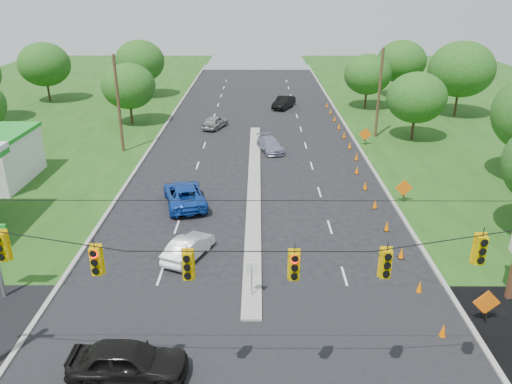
{
  "coord_description": "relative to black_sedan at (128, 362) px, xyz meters",
  "views": [
    {
      "loc": [
        0.3,
        -15.2,
        14.58
      ],
      "look_at": [
        0.18,
        13.21,
        2.8
      ],
      "focal_mm": 35.0,
      "sensor_mm": 36.0,
      "label": 1
    }
  ],
  "objects": [
    {
      "name": "dark_car_receding",
      "position": [
        8.43,
        47.76,
        -0.04
      ],
      "size": [
        3.34,
        4.94,
        1.54
      ],
      "primitive_type": "imported",
      "rotation": [
        0.0,
        0.0,
        -0.41
      ],
      "color": "black",
      "rests_on": "ground"
    },
    {
      "name": "cone_5",
      "position": [
        13.41,
        20.06,
        -0.46
      ],
      "size": [
        0.32,
        0.32,
        0.7
      ],
      "primitive_type": "cone",
      "color": "#FF6C00",
      "rests_on": "ground"
    },
    {
      "name": "cone_0",
      "position": [
        13.41,
        2.56,
        -0.46
      ],
      "size": [
        0.32,
        0.32,
        0.7
      ],
      "primitive_type": "cone",
      "color": "#FF6C00",
      "rests_on": "ground"
    },
    {
      "name": "cone_10",
      "position": [
        14.01,
        37.56,
        -0.46
      ],
      "size": [
        0.32,
        0.32,
        0.7
      ],
      "primitive_type": "cone",
      "color": "#FF6C00",
      "rests_on": "ground"
    },
    {
      "name": "cone_3",
      "position": [
        13.41,
        13.06,
        -0.46
      ],
      "size": [
        0.32,
        0.32,
        0.7
      ],
      "primitive_type": "cone",
      "color": "#FF6C00",
      "rests_on": "ground"
    },
    {
      "name": "tree_6",
      "position": [
        -11.16,
        54.56,
        4.15
      ],
      "size": [
        6.72,
        6.72,
        7.84
      ],
      "color": "black",
      "rests_on": "ground"
    },
    {
      "name": "silver_car_oncoming",
      "position": [
        0.39,
        37.98,
        -0.11
      ],
      "size": [
        3.02,
        4.4,
        1.39
      ],
      "primitive_type": "imported",
      "rotation": [
        0.0,
        0.0,
        2.77
      ],
      "color": "gray",
      "rests_on": "ground"
    },
    {
      "name": "utility_pole_far_right",
      "position": [
        17.34,
        34.56,
        3.69
      ],
      "size": [
        0.28,
        0.28,
        9.0
      ],
      "primitive_type": "cylinder",
      "color": "#422D1C",
      "rests_on": "ground"
    },
    {
      "name": "cone_7",
      "position": [
        14.01,
        27.06,
        -0.46
      ],
      "size": [
        0.32,
        0.32,
        0.7
      ],
      "primitive_type": "cone",
      "color": "#FF6C00",
      "rests_on": "ground"
    },
    {
      "name": "tree_9",
      "position": [
        20.84,
        33.56,
        3.53
      ],
      "size": [
        5.88,
        5.88,
        6.86
      ],
      "color": "black",
      "rests_on": "ground"
    },
    {
      "name": "cone_9",
      "position": [
        14.01,
        34.06,
        -0.46
      ],
      "size": [
        0.32,
        0.32,
        0.7
      ],
      "primitive_type": "cone",
      "color": "#FF6C00",
      "rests_on": "ground"
    },
    {
      "name": "cone_2",
      "position": [
        13.41,
        9.56,
        -0.46
      ],
      "size": [
        0.32,
        0.32,
        0.7
      ],
      "primitive_type": "cone",
      "color": "#FF6C00",
      "rests_on": "ground"
    },
    {
      "name": "white_sedan",
      "position": [
        1.14,
        9.6,
        -0.15
      ],
      "size": [
        2.84,
        4.18,
        1.3
      ],
      "primitive_type": "imported",
      "rotation": [
        0.0,
        0.0,
        2.73
      ],
      "color": "white",
      "rests_on": "ground"
    },
    {
      "name": "cone_8",
      "position": [
        14.01,
        30.56,
        -0.46
      ],
      "size": [
        0.32,
        0.32,
        0.7
      ],
      "primitive_type": "cone",
      "color": "#FF6C00",
      "rests_on": "ground"
    },
    {
      "name": "work_sign_2",
      "position": [
        15.64,
        31.56,
        0.29
      ],
      "size": [
        1.27,
        0.58,
        1.37
      ],
      "color": "black",
      "rests_on": "ground"
    },
    {
      "name": "silver_car_far",
      "position": [
        6.29,
        29.76,
        -0.17
      ],
      "size": [
        2.92,
        4.69,
        1.27
      ],
      "primitive_type": "imported",
      "rotation": [
        0.0,
        0.0,
        0.28
      ],
      "color": "gray",
      "rests_on": "ground"
    },
    {
      "name": "median_sign",
      "position": [
        4.84,
        5.56,
        0.66
      ],
      "size": [
        0.55,
        0.06,
        2.05
      ],
      "color": "gray",
      "rests_on": "ground"
    },
    {
      "name": "tree_12",
      "position": [
        18.84,
        47.56,
        3.53
      ],
      "size": [
        5.88,
        5.88,
        6.86
      ],
      "color": "black",
      "rests_on": "ground"
    },
    {
      "name": "tree_5",
      "position": [
        -9.16,
        39.56,
        3.53
      ],
      "size": [
        5.88,
        5.88,
        6.86
      ],
      "color": "black",
      "rests_on": "ground"
    },
    {
      "name": "tree_4",
      "position": [
        -23.16,
        51.56,
        4.15
      ],
      "size": [
        6.72,
        6.72,
        7.84
      ],
      "color": "black",
      "rests_on": "ground"
    },
    {
      "name": "cone_6",
      "position": [
        13.41,
        23.56,
        -0.46
      ],
      "size": [
        0.32,
        0.32,
        0.7
      ],
      "primitive_type": "cone",
      "color": "#FF6C00",
      "rests_on": "ground"
    },
    {
      "name": "cone_12",
      "position": [
        14.01,
        44.56,
        -0.46
      ],
      "size": [
        0.32,
        0.32,
        0.7
      ],
      "primitive_type": "cone",
      "color": "#FF6C00",
      "rests_on": "ground"
    },
    {
      "name": "cone_1",
      "position": [
        13.41,
        6.06,
        -0.46
      ],
      "size": [
        0.32,
        0.32,
        0.7
      ],
      "primitive_type": "cone",
      "color": "#FF6C00",
      "rests_on": "ground"
    },
    {
      "name": "tree_10",
      "position": [
        28.84,
        43.56,
        4.77
      ],
      "size": [
        7.56,
        7.56,
        8.82
      ],
      "color": "black",
      "rests_on": "ground"
    },
    {
      "name": "black_sedan",
      "position": [
        0.0,
        0.0,
        0.0
      ],
      "size": [
        4.77,
        1.99,
        1.61
      ],
      "primitive_type": "imported",
      "rotation": [
        0.0,
        0.0,
        1.55
      ],
      "color": "black",
      "rests_on": "ground"
    },
    {
      "name": "cone_13",
      "position": [
        14.01,
        48.06,
        -0.46
      ],
      "size": [
        0.32,
        0.32,
        0.7
      ],
      "primitive_type": "cone",
      "color": "#FF6C00",
      "rests_on": "ground"
    },
    {
      "name": "utility_pole_far_left",
      "position": [
        -7.66,
        29.56,
        3.69
      ],
      "size": [
        0.28,
        0.28,
        9.0
      ],
      "primitive_type": "cylinder",
      "color": "#422D1C",
      "rests_on": "ground"
    },
    {
      "name": "median",
      "position": [
        4.84,
        20.56,
        -0.81
      ],
      "size": [
        1.0,
        34.0,
        0.18
      ],
      "primitive_type": "cube",
      "color": "gray",
      "rests_on": "ground"
    },
    {
      "name": "blue_pickup",
      "position": [
        -0.12,
        17.15,
        -0.02
      ],
      "size": [
        3.99,
        6.12,
        1.56
      ],
      "primitive_type": "imported",
      "rotation": [
        0.0,
        0.0,
        3.41
      ],
      "color": "#133FA5",
      "rests_on": "ground"
    },
    {
      "name": "cone_11",
      "position": [
        14.01,
        41.06,
        -0.46
      ],
      "size": [
        0.32,
        0.32,
        0.7
      ],
      "primitive_type": "cone",
      "color": "#FF6C00",
      "rests_on": "ground"
    },
    {
      "name": "curb_left",
      "position": [
        -5.26,
        29.56,
        -0.81
      ],
      "size": [
        0.25,
        110.0,
        0.16
      ],
      "primitive_type": "cube",
      "color": "gray",
      "rests_on": "ground"
    },
    {
      "name": "work_sign_0",
      "position": [
        15.64,
        3.56,
        0.29
      ],
      "size": [
        1.27,
        0.58,
        1.37
      ],
      "color": "black",
      "rests_on": "ground"
    },
    {
      "name": "tree_11",
      "position": [
        24.84,
        54.56,
        4.15
      ],
      "size": [
        6.72,
        6.72,
        7.84
      ],
      "color": "black",
      "rests_on": "ground"
    },
    {
      "name": "work_sign_1",
      "position": [
        15.64,
        17.56,
        0.29
      ],
      "size": [
        1.27,
        0.58,
        1.37
      ],
      "color": "black",
      "rests_on": "ground"
    },
    {
      "name": "signal_span",
      "position": [
        4.78,
        -1.44,
        4.16
      ],
      "size": [
        25.6,
        0.32,
        9.0
      ],
      "color": "#422D1C",
      "rests_on": "ground"
    },
    {
      "name": "cone_4",
      "position": [
        13.41,
        16.56,
        -0.46
      ],
      "size": [
        0.32,
        0.32,
        0.7
      ],
      "primitive_type": "cone",
      "color": "#FF6C00",
      "rests_on": "ground"
    },
    {
      "name": "curb_right",
      "position": [
        14.94,
        29.56,
        -0.81
      ],
      "size": [
        0.25,
        110.0,
        0.16
      ],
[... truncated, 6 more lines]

